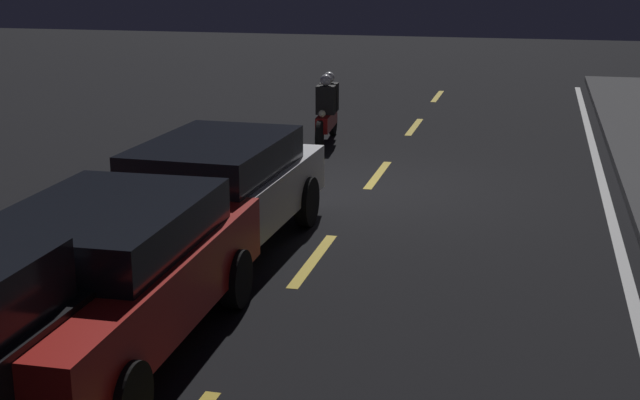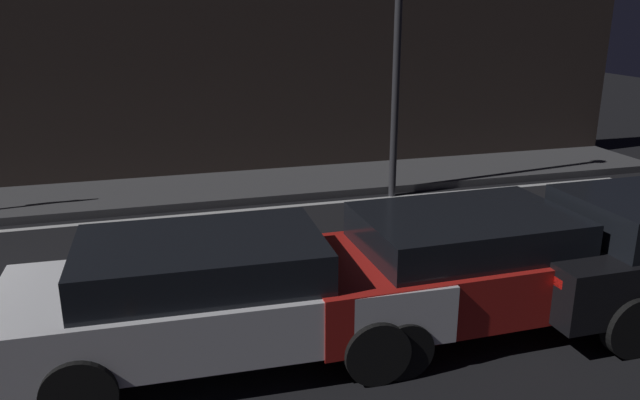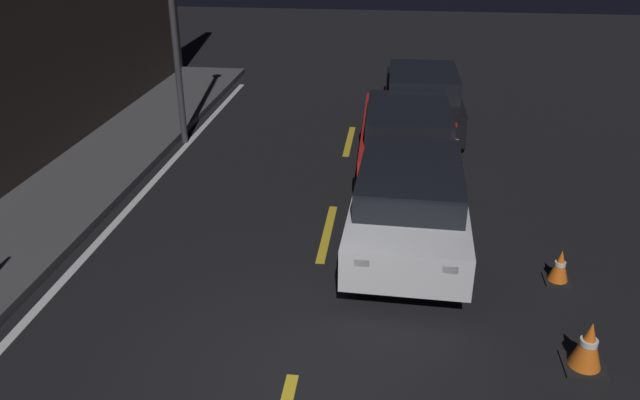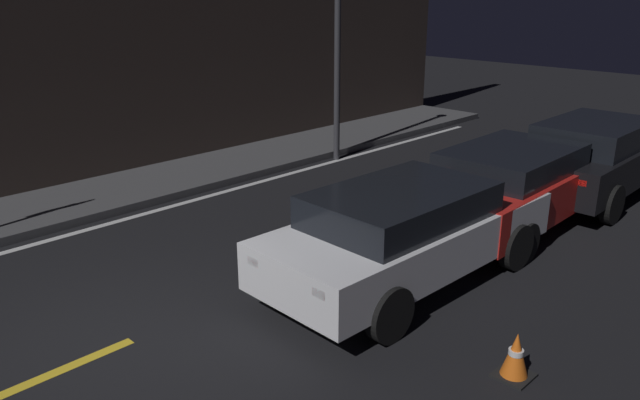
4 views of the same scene
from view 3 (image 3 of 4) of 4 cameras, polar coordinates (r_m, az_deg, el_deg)
ground_plane at (r=7.52m, az=-2.50°, el=-15.69°), size 56.00×56.00×0.00m
lane_dash_d at (r=10.39m, az=0.66°, el=-3.00°), size 2.00×0.14×0.01m
lane_dash_e at (r=14.49m, az=2.69°, el=5.42°), size 2.00×0.14×0.01m
lane_solid_kerb at (r=8.79m, az=-27.25°, el=-12.07°), size 25.20×0.14×0.01m
sedan_white at (r=9.95m, az=8.17°, el=0.26°), size 4.54×1.95×1.38m
taxi_red at (r=12.74m, az=7.94°, el=5.91°), size 4.40×1.99×1.37m
van_black at (r=15.12m, az=9.27°, el=9.18°), size 4.29×1.89×1.50m
traffic_cone_near at (r=8.06m, az=23.31°, el=-12.14°), size 0.48×0.48×0.63m
traffic_cone_mid at (r=9.62m, az=21.07°, el=-5.69°), size 0.37×0.37×0.51m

